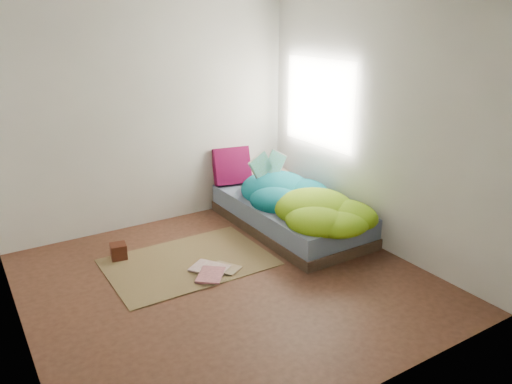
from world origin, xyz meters
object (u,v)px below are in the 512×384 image
(open_book, at_px, (269,156))
(wooden_box, at_px, (119,251))
(bed, at_px, (289,215))
(floor_book_a, at_px, (203,274))
(floor_book_b, at_px, (199,274))
(pillow_magenta, at_px, (232,166))

(open_book, bearing_deg, wooden_box, 179.42)
(bed, xyz_separation_m, floor_book_a, (-1.37, -0.51, -0.14))
(open_book, xyz_separation_m, floor_book_b, (-1.33, -0.81, -0.78))
(floor_book_b, bearing_deg, open_book, 71.75)
(pillow_magenta, distance_m, floor_book_a, 1.89)
(open_book, height_order, floor_book_b, open_book)
(pillow_magenta, bearing_deg, wooden_box, -149.21)
(open_book, relative_size, floor_book_a, 1.22)
(floor_book_a, bearing_deg, wooden_box, 92.34)
(wooden_box, distance_m, floor_book_b, 0.93)
(pillow_magenta, relative_size, floor_book_a, 1.32)
(bed, bearing_deg, wooden_box, 171.72)
(wooden_box, bearing_deg, open_book, 1.37)
(bed, distance_m, floor_book_b, 1.50)
(open_book, xyz_separation_m, floor_book_a, (-1.29, -0.83, -0.78))
(pillow_magenta, height_order, wooden_box, pillow_magenta)
(pillow_magenta, distance_m, open_book, 0.65)
(floor_book_a, xyz_separation_m, floor_book_b, (-0.04, 0.02, 0.00))
(pillow_magenta, bearing_deg, floor_book_b, -119.38)
(floor_book_b, bearing_deg, floor_book_a, 10.79)
(wooden_box, bearing_deg, floor_book_b, -55.49)
(wooden_box, height_order, floor_book_a, wooden_box)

